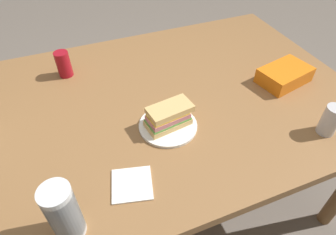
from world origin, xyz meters
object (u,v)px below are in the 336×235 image
at_px(sandwich, 169,116).
at_px(plastic_cup_stack, 63,213).
at_px(dining_table, 151,113).
at_px(soda_can_red, 64,64).
at_px(chip_bag, 284,75).
at_px(paper_plate, 168,126).
at_px(soda_can_silver, 330,120).

height_order(sandwich, plastic_cup_stack, plastic_cup_stack).
bearing_deg(dining_table, soda_can_red, 132.99).
bearing_deg(sandwich, chip_bag, 7.15).
bearing_deg(soda_can_red, chip_bag, -24.71).
bearing_deg(soda_can_red, sandwich, -57.15).
xyz_separation_m(dining_table, paper_plate, (0.01, -0.17, 0.08)).
relative_size(dining_table, chip_bag, 7.90).
bearing_deg(chip_bag, soda_can_silver, -111.86).
height_order(soda_can_red, chip_bag, soda_can_red).
height_order(soda_can_red, plastic_cup_stack, plastic_cup_stack).
bearing_deg(sandwich, paper_plate, -144.91).
distance_m(dining_table, soda_can_red, 0.47).
distance_m(paper_plate, soda_can_red, 0.60).
bearing_deg(chip_bag, sandwich, 175.12).
bearing_deg(plastic_cup_stack, soda_can_red, 83.44).
bearing_deg(chip_bag, plastic_cup_stack, -172.38).
height_order(dining_table, soda_can_red, soda_can_red).
height_order(sandwich, chip_bag, sandwich).
height_order(chip_bag, plastic_cup_stack, plastic_cup_stack).
height_order(paper_plate, soda_can_red, soda_can_red).
relative_size(chip_bag, plastic_cup_stack, 1.13).
relative_size(paper_plate, soda_can_red, 1.87).
xyz_separation_m(soda_can_red, chip_bag, (0.93, -0.43, -0.03)).
distance_m(paper_plate, soda_can_silver, 0.61).
distance_m(dining_table, soda_can_silver, 0.71).
bearing_deg(plastic_cup_stack, paper_plate, 34.74).
bearing_deg(dining_table, sandwich, -85.20).
xyz_separation_m(dining_table, sandwich, (0.01, -0.17, 0.12)).
distance_m(chip_bag, soda_can_silver, 0.33).
height_order(dining_table, sandwich, sandwich).
relative_size(soda_can_red, chip_bag, 0.53).
relative_size(dining_table, soda_can_silver, 14.90).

